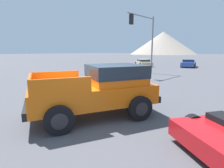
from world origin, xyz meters
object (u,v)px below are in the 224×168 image
Objects in this scene: traffic_light_main at (144,33)px; parked_car_blue at (188,63)px; orange_pickup_truck at (101,88)px; parked_car_tan at (143,63)px.

parked_car_blue is at bearing 179.44° from traffic_light_main.
orange_pickup_truck is 24.32m from parked_car_blue.
parked_car_blue is 13.16m from traffic_light_main.
orange_pickup_truck is 0.85× the size of traffic_light_main.
traffic_light_main is at bearing -107.97° from parked_car_tan.
traffic_light_main reaches higher than parked_car_tan.
orange_pickup_truck is at bearing 87.76° from parked_car_blue.
orange_pickup_truck is 1.10× the size of parked_car_blue.
parked_car_tan is (-6.03, -3.52, -0.01)m from parked_car_blue.
orange_pickup_truck is 12.72m from traffic_light_main.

